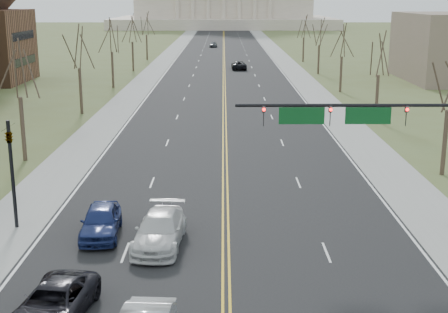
{
  "coord_description": "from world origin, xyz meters",
  "views": [
    {
      "loc": [
        -0.12,
        -18.77,
        12.31
      ],
      "look_at": [
        -0.08,
        17.52,
        3.0
      ],
      "focal_mm": 50.0,
      "sensor_mm": 36.0,
      "label": 1
    }
  ],
  "objects_px": {
    "signal_left": "(11,162)",
    "car_sb_outer_second": "(101,221)",
    "car_sb_inner_second": "(160,230)",
    "car_far_nb": "(239,65)",
    "signal_mast": "(367,125)",
    "car_sb_outer_lead": "(54,303)",
    "car_far_sb": "(213,44)"
  },
  "relations": [
    {
      "from": "signal_left",
      "to": "car_sb_outer_second",
      "type": "height_order",
      "value": "signal_left"
    },
    {
      "from": "car_sb_inner_second",
      "to": "car_sb_outer_second",
      "type": "xyz_separation_m",
      "value": [
        -3.24,
        1.31,
        0.01
      ]
    },
    {
      "from": "car_sb_outer_second",
      "to": "car_far_nb",
      "type": "distance_m",
      "value": 78.96
    },
    {
      "from": "car_sb_inner_second",
      "to": "car_far_nb",
      "type": "relative_size",
      "value": 1.06
    },
    {
      "from": "signal_mast",
      "to": "car_sb_outer_lead",
      "type": "xyz_separation_m",
      "value": [
        -14.18,
        -10.17,
        -5.03
      ]
    },
    {
      "from": "signal_left",
      "to": "car_far_nb",
      "type": "distance_m",
      "value": 78.48
    },
    {
      "from": "car_sb_outer_lead",
      "to": "car_sb_outer_second",
      "type": "relative_size",
      "value": 1.07
    },
    {
      "from": "car_sb_inner_second",
      "to": "car_far_sb",
      "type": "xyz_separation_m",
      "value": [
        0.74,
        129.6,
        -0.11
      ]
    },
    {
      "from": "car_sb_inner_second",
      "to": "signal_left",
      "type": "bearing_deg",
      "value": 166.03
    },
    {
      "from": "signal_mast",
      "to": "car_sb_outer_second",
      "type": "height_order",
      "value": "signal_mast"
    },
    {
      "from": "signal_left",
      "to": "car_far_nb",
      "type": "xyz_separation_m",
      "value": [
        14.11,
        77.15,
        -2.96
      ]
    },
    {
      "from": "signal_left",
      "to": "car_sb_inner_second",
      "type": "distance_m",
      "value": 9.02
    },
    {
      "from": "car_far_nb",
      "to": "signal_mast",
      "type": "bearing_deg",
      "value": 91.7
    },
    {
      "from": "signal_left",
      "to": "car_far_sb",
      "type": "relative_size",
      "value": 1.45
    },
    {
      "from": "car_far_sb",
      "to": "signal_left",
      "type": "bearing_deg",
      "value": -88.12
    },
    {
      "from": "signal_mast",
      "to": "signal_left",
      "type": "relative_size",
      "value": 2.02
    },
    {
      "from": "signal_mast",
      "to": "car_far_sb",
      "type": "xyz_separation_m",
      "value": [
        -10.06,
        127.02,
        -5.04
      ]
    },
    {
      "from": "car_sb_inner_second",
      "to": "car_sb_outer_second",
      "type": "relative_size",
      "value": 1.17
    },
    {
      "from": "signal_mast",
      "to": "car_far_nb",
      "type": "xyz_separation_m",
      "value": [
        -4.84,
        77.15,
        -5.01
      ]
    },
    {
      "from": "signal_left",
      "to": "car_sb_outer_second",
      "type": "relative_size",
      "value": 1.24
    },
    {
      "from": "car_sb_outer_lead",
      "to": "car_sb_inner_second",
      "type": "height_order",
      "value": "car_sb_inner_second"
    },
    {
      "from": "signal_left",
      "to": "car_sb_inner_second",
      "type": "relative_size",
      "value": 1.06
    },
    {
      "from": "signal_left",
      "to": "signal_mast",
      "type": "bearing_deg",
      "value": -0.0
    },
    {
      "from": "car_sb_outer_second",
      "to": "car_far_nb",
      "type": "xyz_separation_m",
      "value": [
        9.2,
        78.42,
        -0.08
      ]
    },
    {
      "from": "car_sb_outer_lead",
      "to": "car_far_sb",
      "type": "distance_m",
      "value": 137.25
    },
    {
      "from": "signal_mast",
      "to": "signal_left",
      "type": "bearing_deg",
      "value": 180.0
    },
    {
      "from": "signal_mast",
      "to": "car_sb_inner_second",
      "type": "relative_size",
      "value": 2.14
    },
    {
      "from": "signal_left",
      "to": "car_far_nb",
      "type": "bearing_deg",
      "value": 79.64
    },
    {
      "from": "car_sb_outer_lead",
      "to": "car_sb_inner_second",
      "type": "bearing_deg",
      "value": 73.05
    },
    {
      "from": "signal_mast",
      "to": "car_far_nb",
      "type": "relative_size",
      "value": 2.27
    },
    {
      "from": "car_sb_outer_lead",
      "to": "car_sb_inner_second",
      "type": "relative_size",
      "value": 0.92
    },
    {
      "from": "car_sb_outer_second",
      "to": "car_far_sb",
      "type": "relative_size",
      "value": 1.17
    }
  ]
}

